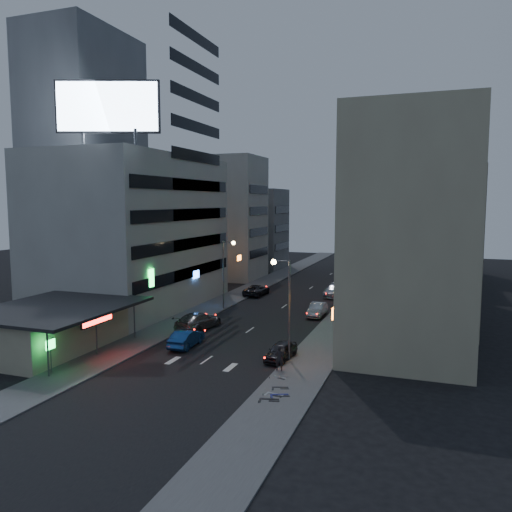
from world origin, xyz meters
The scene contains 29 objects.
ground centered at (0.00, 0.00, 0.00)m, with size 180.00×180.00×0.00m, color black.
sidewalk_left centered at (-8.00, 30.00, 0.06)m, with size 4.00×120.00×0.12m, color #4C4C4F.
sidewalk_right centered at (8.00, 30.00, 0.06)m, with size 4.00×120.00×0.12m, color #4C4C4F.
food_court centered at (-13.90, 2.00, 1.98)m, with size 11.00×13.00×3.88m.
white_building centered at (-17.00, 20.00, 9.00)m, with size 14.00×24.00×18.00m, color #AEAEAA.
grey_tower centered at (-26.00, 23.00, 17.00)m, with size 10.00×14.00×34.00m, color gray.
shophouse_near centered at (15.00, 10.50, 10.00)m, with size 10.00×11.00×20.00m, color #AFA989.
shophouse_mid centered at (15.50, 22.00, 8.00)m, with size 11.00×12.00×16.00m, color gray.
shophouse_far centered at (15.00, 35.00, 11.00)m, with size 10.00×14.00×22.00m, color #AFA989.
far_left_a centered at (-15.50, 45.00, 10.00)m, with size 11.00×10.00×20.00m, color #AEAEAA.
far_left_b centered at (-16.00, 58.00, 7.50)m, with size 12.00×10.00×15.00m, color gray.
far_right_a centered at (15.50, 50.00, 9.00)m, with size 11.00×12.00×18.00m, color gray.
far_right_b centered at (16.00, 64.00, 12.00)m, with size 12.00×12.00×24.00m, color #AFA989.
billboard centered at (-12.99, 9.97, 21.66)m, with size 9.52×3.75×6.20m.
street_lamp_right_near centered at (5.90, 6.00, 5.36)m, with size 1.60×0.44×8.02m.
street_lamp_left centered at (-5.90, 22.00, 5.36)m, with size 1.60×0.44×8.02m.
street_lamp_right_far centered at (5.90, 40.00, 5.36)m, with size 1.60×0.44×8.02m.
parked_car_right_near centered at (5.60, 6.13, 0.71)m, with size 1.67×4.16×1.42m, color #222227.
parked_car_right_mid centered at (4.94, 22.14, 0.74)m, with size 1.56×4.47×1.47m, color #AFB3B7.
parked_car_left centered at (-5.60, 31.67, 0.72)m, with size 2.38×5.16×1.43m, color #29292F.
parked_car_right_far centered at (4.49, 34.40, 0.79)m, with size 2.21×5.44×1.58m, color #A6A7AE.
road_car_blue centered at (-3.28, 6.82, 0.75)m, with size 1.59×4.57×1.51m, color navy.
road_car_silver centered at (-5.00, 12.66, 0.85)m, with size 2.38×5.85×1.70m, color gray.
person centered at (6.31, 3.33, 1.07)m, with size 0.69×0.45×1.89m, color black.
scooter_black_a centered at (7.95, -1.89, 0.70)m, with size 1.90×0.63×1.16m, color black, non-canonical shape.
scooter_silver_a centered at (8.03, -1.19, 0.65)m, with size 1.74×0.58×1.06m, color #A0A4A8, non-canonical shape.
scooter_blue centered at (8.25, -0.88, 0.68)m, with size 1.82×0.61×1.11m, color navy, non-canonical shape.
scooter_black_b centered at (7.91, 0.33, 0.63)m, with size 1.68×0.56×1.03m, color black, non-canonical shape.
scooter_silver_b centered at (7.33, 1.94, 0.61)m, with size 1.61×0.54×0.98m, color silver, non-canonical shape.
Camera 1 is at (16.87, -31.27, 12.66)m, focal length 35.00 mm.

